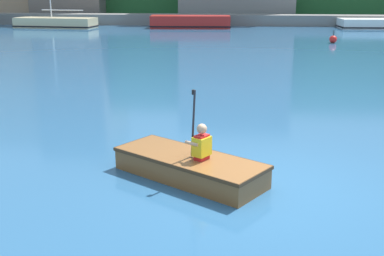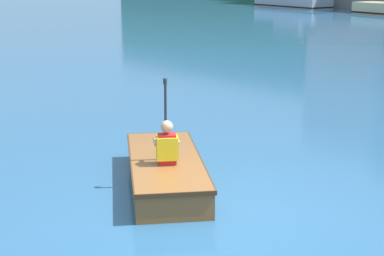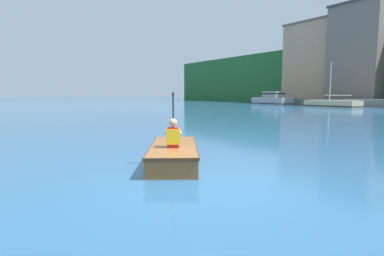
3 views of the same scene
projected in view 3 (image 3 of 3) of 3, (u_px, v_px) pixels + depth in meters
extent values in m
plane|color=#28567F|center=(200.00, 179.00, 5.37)|extent=(300.00, 300.00, 0.00)
cube|color=tan|center=(323.00, 65.00, 49.33)|extent=(9.23, 9.24, 12.66)
cube|color=brown|center=(325.00, 24.00, 48.61)|extent=(9.53, 9.54, 0.30)
cube|color=#75665B|center=(368.00, 57.00, 43.04)|extent=(6.84, 10.23, 13.55)
cube|color=#463D37|center=(371.00, 8.00, 42.26)|extent=(7.14, 10.53, 0.30)
cube|color=#9EA3A8|center=(272.00, 101.00, 44.31)|extent=(6.59, 2.97, 1.03)
cube|color=black|center=(272.00, 103.00, 44.35)|extent=(6.64, 3.01, 0.10)
cube|color=gray|center=(273.00, 94.00, 43.93)|extent=(3.00, 2.12, 0.91)
cube|color=#19232D|center=(273.00, 94.00, 43.91)|extent=(3.02, 2.15, 0.20)
cube|color=#CCB789|center=(332.00, 104.00, 35.72)|extent=(6.69, 2.81, 0.80)
cube|color=black|center=(332.00, 106.00, 35.75)|extent=(6.74, 2.85, 0.10)
cylinder|color=silver|center=(330.00, 81.00, 35.70)|extent=(0.10, 0.10, 4.55)
cylinder|color=silver|center=(337.00, 95.00, 35.04)|extent=(3.56, 0.49, 0.07)
cube|color=brown|center=(174.00, 154.00, 6.62)|extent=(2.74, 2.28, 0.40)
cube|color=#482C16|center=(174.00, 147.00, 6.61)|extent=(2.80, 2.33, 0.06)
cube|color=#482C16|center=(174.00, 147.00, 6.61)|extent=(2.34, 1.93, 0.02)
cone|color=brown|center=(175.00, 144.00, 7.89)|extent=(0.47, 0.47, 0.36)
cube|color=brown|center=(173.00, 149.00, 6.41)|extent=(0.64, 0.85, 0.03)
cube|color=red|center=(173.00, 137.00, 6.31)|extent=(0.27, 0.29, 0.43)
cube|color=yellow|center=(173.00, 136.00, 6.31)|extent=(0.34, 0.36, 0.32)
sphere|color=tan|center=(173.00, 122.00, 6.28)|extent=(0.17, 0.17, 0.17)
cylinder|color=tan|center=(180.00, 133.00, 6.40)|extent=(0.25, 0.19, 0.06)
cylinder|color=tan|center=(166.00, 133.00, 6.39)|extent=(0.25, 0.19, 0.06)
cylinder|color=#232328|center=(173.00, 119.00, 6.45)|extent=(0.10, 0.09, 1.14)
cylinder|color=black|center=(173.00, 94.00, 6.39)|extent=(0.05, 0.05, 0.08)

